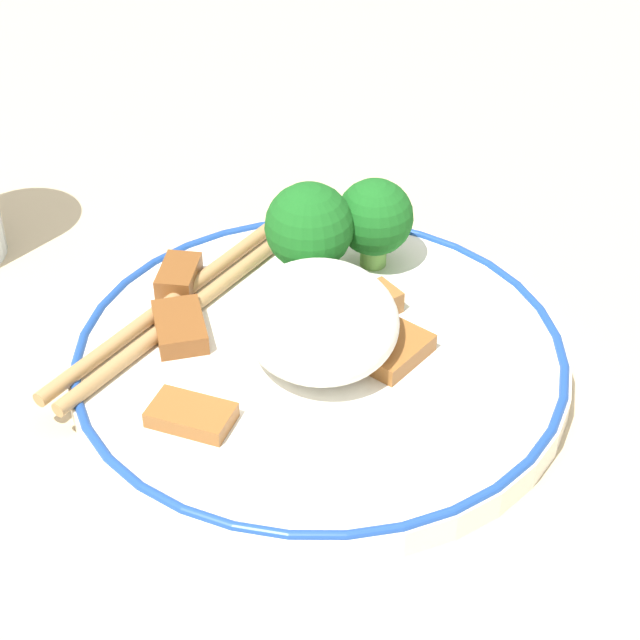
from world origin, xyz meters
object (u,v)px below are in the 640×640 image
(broccoli_back_left, at_px, (375,218))
(broccoli_back_center, at_px, (305,228))
(plate, at_px, (320,360))
(chopsticks, at_px, (200,290))

(broccoli_back_left, relative_size, broccoli_back_center, 0.91)
(broccoli_back_left, bearing_deg, broccoli_back_center, -74.62)
(plate, bearing_deg, chopsticks, -131.32)
(plate, xyz_separation_m, broccoli_back_left, (-0.08, 0.04, 0.04))
(broccoli_back_center, height_order, chopsticks, broccoli_back_center)
(plate, relative_size, broccoli_back_left, 4.81)
(plate, distance_m, broccoli_back_center, 0.08)
(plate, height_order, broccoli_back_center, broccoli_back_center)
(broccoli_back_left, relative_size, chopsticks, 0.28)
(plate, relative_size, chopsticks, 1.35)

